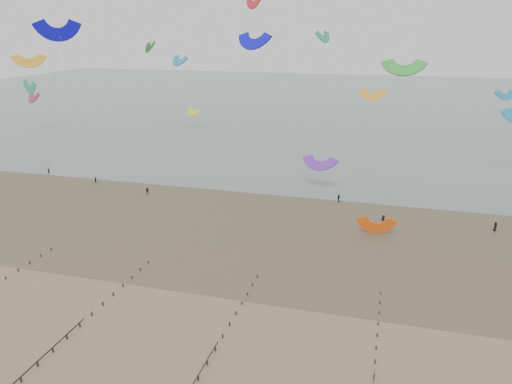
% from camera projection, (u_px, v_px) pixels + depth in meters
% --- Properties ---
extents(ground, '(500.00, 500.00, 0.00)m').
position_uv_depth(ground, '(203.00, 316.00, 64.77)').
color(ground, brown).
rests_on(ground, ground).
extents(sea_and_shore, '(500.00, 665.00, 0.03)m').
position_uv_depth(sea_and_shore, '(248.00, 219.00, 97.24)').
color(sea_and_shore, '#475654').
rests_on(sea_and_shore, ground).
extents(kitesurfer_lead, '(0.63, 0.48, 1.58)m').
position_uv_depth(kitesurfer_lead, '(95.00, 180.00, 119.64)').
color(kitesurfer_lead, black).
rests_on(kitesurfer_lead, ground).
extents(kitesurfers, '(142.00, 17.63, 1.82)m').
position_uv_depth(kitesurfers, '(437.00, 210.00, 99.80)').
color(kitesurfers, black).
rests_on(kitesurfers, ground).
extents(grounded_kite, '(6.35, 5.14, 3.29)m').
position_uv_depth(grounded_kite, '(376.00, 233.00, 90.83)').
color(grounded_kite, '#EA4D0E').
rests_on(grounded_kite, ground).
extents(kites_airborne, '(254.52, 110.11, 44.33)m').
position_uv_depth(kites_airborne, '(278.00, 81.00, 139.95)').
color(kites_airborne, '#EB45B7').
rests_on(kites_airborne, ground).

